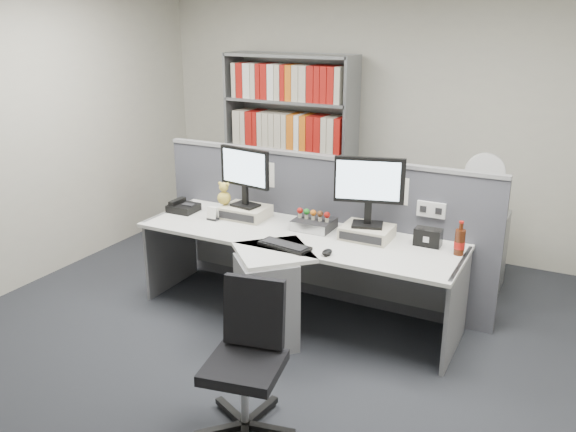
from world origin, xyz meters
The scene contains 21 objects.
ground centered at (0.00, 0.00, 0.00)m, with size 5.50×5.50×0.00m, color #2C2F34.
room_shell centered at (0.00, 0.00, 1.79)m, with size 5.04×5.54×2.72m.
partition centered at (0.00, 1.25, 0.65)m, with size 3.00×0.08×1.27m.
desk centered at (0.00, 0.60, 0.46)m, with size 2.60×1.20×0.72m.
monitor_riser_left centered at (-0.58, 0.98, 0.77)m, with size 0.38×0.31×0.10m.
monitor_riser_right centered at (0.52, 0.98, 0.77)m, with size 0.38×0.31×0.10m.
monitor_left centered at (-0.58, 0.98, 1.12)m, with size 0.50×0.19×0.51m.
monitor_right centered at (0.52, 0.98, 1.14)m, with size 0.52×0.23×0.54m.
desktop_pc centered at (0.06, 0.99, 0.76)m, with size 0.31×0.28×0.08m.
figurines centered at (0.06, 0.97, 0.85)m, with size 0.29×0.05×0.09m.
keyboard centered at (0.04, 0.52, 0.73)m, with size 0.42×0.21×0.03m.
mouse centered at (0.38, 0.52, 0.74)m, with size 0.07×0.11×0.04m, color black.
desk_phone centered at (-1.16, 0.87, 0.76)m, with size 0.24×0.22×0.10m.
desk_calendar centered at (-0.79, 0.80, 0.77)m, with size 0.09×0.07×0.11m.
plush_toy centered at (-0.77, 0.94, 0.91)m, with size 0.12×0.12×0.20m.
speaker centered at (0.98, 1.04, 0.79)m, with size 0.20×0.11×0.13m, color black.
cola_bottle centered at (1.23, 0.97, 0.82)m, with size 0.08×0.08×0.26m.
shelving_unit centered at (-0.90, 2.44, 0.98)m, with size 1.41×0.40×2.00m.
filing_cabinet centered at (1.20, 1.99, 0.35)m, with size 0.45×0.61×0.70m.
desk_fan centered at (1.20, 1.99, 1.05)m, with size 0.34×0.20×0.56m.
office_chair centered at (0.36, -0.56, 0.48)m, with size 0.59×0.59×0.90m.
Camera 1 is at (1.97, -3.17, 2.36)m, focal length 37.22 mm.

